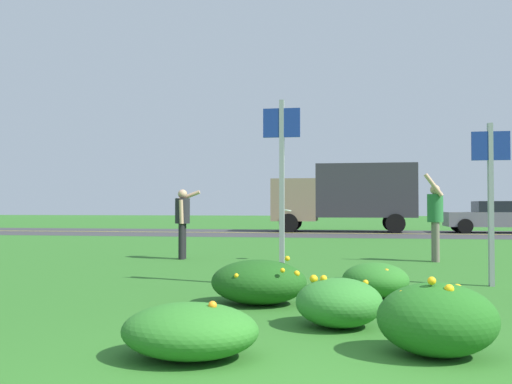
# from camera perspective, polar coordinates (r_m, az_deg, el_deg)

# --- Properties ---
(ground_plane) EXTENTS (120.00, 120.00, 0.00)m
(ground_plane) POSITION_cam_1_polar(r_m,az_deg,el_deg) (14.47, 8.47, -6.24)
(ground_plane) COLOR #2D6B23
(highway_strip) EXTENTS (120.00, 7.51, 0.01)m
(highway_strip) POSITION_cam_1_polar(r_m,az_deg,el_deg) (25.70, 8.76, -4.13)
(highway_strip) COLOR #38383A
(highway_strip) RESTS_ON ground
(highway_center_stripe) EXTENTS (120.00, 0.16, 0.00)m
(highway_center_stripe) POSITION_cam_1_polar(r_m,az_deg,el_deg) (25.70, 8.76, -4.12)
(highway_center_stripe) COLOR yellow
(highway_center_stripe) RESTS_ON ground
(daylily_clump_mid_right) EXTENTS (0.88, 0.86, 0.46)m
(daylily_clump_mid_right) POSITION_cam_1_polar(r_m,az_deg,el_deg) (7.77, 11.91, -8.66)
(daylily_clump_mid_right) COLOR #2D7526
(daylily_clump_mid_right) RESTS_ON ground
(daylily_clump_near_camera) EXTENTS (1.19, 0.99, 0.60)m
(daylily_clump_near_camera) POSITION_cam_1_polar(r_m,az_deg,el_deg) (7.10, 0.29, -9.03)
(daylily_clump_near_camera) COLOR #1E5619
(daylily_clump_near_camera) RESTS_ON ground
(daylily_clump_front_left) EXTENTS (0.87, 0.88, 0.52)m
(daylily_clump_front_left) POSITION_cam_1_polar(r_m,az_deg,el_deg) (5.86, 8.34, -10.92)
(daylily_clump_front_left) COLOR #337F2D
(daylily_clump_front_left) RESTS_ON ground
(daylily_clump_mid_center) EXTENTS (0.96, 0.82, 0.65)m
(daylily_clump_mid_center) POSITION_cam_1_polar(r_m,az_deg,el_deg) (4.92, 17.73, -12.08)
(daylily_clump_mid_center) COLOR #23661E
(daylily_clump_mid_center) RESTS_ON ground
(daylily_clump_front_right) EXTENTS (1.11, 0.92, 0.46)m
(daylily_clump_front_right) POSITION_cam_1_polar(r_m,az_deg,el_deg) (4.69, -6.64, -13.67)
(daylily_clump_front_right) COLOR #2D7526
(daylily_clump_front_right) RESTS_ON ground
(sign_post_near_path) EXTENTS (0.56, 0.10, 2.82)m
(sign_post_near_path) POSITION_cam_1_polar(r_m,az_deg,el_deg) (8.57, 2.61, 1.82)
(sign_post_near_path) COLOR #93969B
(sign_post_near_path) RESTS_ON ground
(sign_post_by_roadside) EXTENTS (0.56, 0.10, 2.48)m
(sign_post_by_roadside) POSITION_cam_1_polar(r_m,az_deg,el_deg) (9.32, 22.53, 0.48)
(sign_post_by_roadside) COLOR #93969B
(sign_post_by_roadside) RESTS_ON ground
(person_thrower_dark_shirt) EXTENTS (0.55, 0.50, 1.60)m
(person_thrower_dark_shirt) POSITION_cam_1_polar(r_m,az_deg,el_deg) (13.16, -7.38, -2.54)
(person_thrower_dark_shirt) COLOR #232328
(person_thrower_dark_shirt) RESTS_ON ground
(person_catcher_green_shirt) EXTENTS (0.44, 0.50, 1.93)m
(person_catcher_green_shirt) POSITION_cam_1_polar(r_m,az_deg,el_deg) (13.03, 17.55, -2.23)
(person_catcher_green_shirt) COLOR #287038
(person_catcher_green_shirt) RESTS_ON ground
(frisbee_white) EXTENTS (0.25, 0.24, 0.06)m
(frisbee_white) POSITION_cam_1_polar(r_m,az_deg,el_deg) (12.71, 3.03, -1.82)
(frisbee_white) COLOR white
(car_gray_center_left) EXTENTS (4.50, 2.00, 1.45)m
(car_gray_center_left) POSITION_cam_1_polar(r_m,az_deg,el_deg) (28.19, 23.08, -2.30)
(car_gray_center_left) COLOR slate
(car_gray_center_left) RESTS_ON ground
(box_truck_tan) EXTENTS (6.70, 2.46, 3.20)m
(box_truck_tan) POSITION_cam_1_polar(r_m,az_deg,el_deg) (27.37, 9.06, -0.20)
(box_truck_tan) COLOR #937F60
(box_truck_tan) RESTS_ON ground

